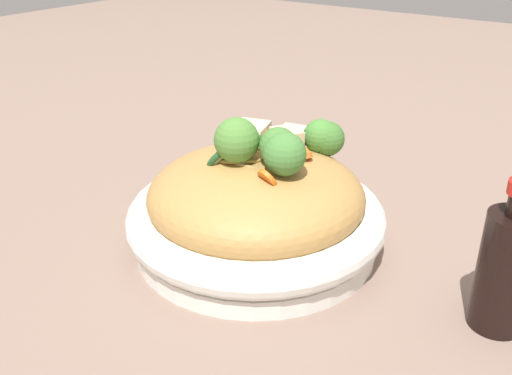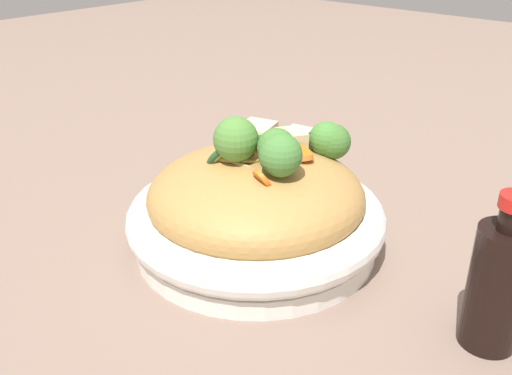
{
  "view_description": "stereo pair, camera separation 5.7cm",
  "coord_description": "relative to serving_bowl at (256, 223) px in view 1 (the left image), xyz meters",
  "views": [
    {
      "loc": [
        -0.42,
        -0.29,
        0.32
      ],
      "look_at": [
        0.0,
        0.0,
        0.07
      ],
      "focal_mm": 39.81,
      "sensor_mm": 36.0,
      "label": 1
    },
    {
      "loc": [
        -0.38,
        -0.34,
        0.32
      ],
      "look_at": [
        0.0,
        0.0,
        0.07
      ],
      "focal_mm": 39.81,
      "sensor_mm": 36.0,
      "label": 2
    }
  ],
  "objects": [
    {
      "name": "chicken_chunks",
      "position": [
        0.05,
        0.02,
        0.07
      ],
      "size": [
        0.06,
        0.08,
        0.03
      ],
      "color": "beige",
      "rests_on": "serving_bowl"
    },
    {
      "name": "ground_plane",
      "position": [
        0.0,
        0.0,
        -0.03
      ],
      "size": [
        3.0,
        3.0,
        0.0
      ],
      "primitive_type": "plane",
      "color": "#80695B"
    },
    {
      "name": "soy_sauce_bottle",
      "position": [
        0.01,
        -0.24,
        0.03
      ],
      "size": [
        0.05,
        0.05,
        0.13
      ],
      "color": "black",
      "rests_on": "ground_plane"
    },
    {
      "name": "noodle_heap",
      "position": [
        -0.0,
        0.0,
        0.03
      ],
      "size": [
        0.22,
        0.22,
        0.09
      ],
      "color": "#B08245",
      "rests_on": "serving_bowl"
    },
    {
      "name": "serving_bowl",
      "position": [
        0.0,
        0.0,
        0.0
      ],
      "size": [
        0.26,
        0.26,
        0.05
      ],
      "color": "white",
      "rests_on": "ground_plane"
    },
    {
      "name": "broccoli_florets",
      "position": [
        0.02,
        -0.02,
        0.08
      ],
      "size": [
        0.16,
        0.1,
        0.07
      ],
      "color": "#98B470",
      "rests_on": "serving_bowl"
    },
    {
      "name": "zucchini_slices",
      "position": [
        0.0,
        0.02,
        0.07
      ],
      "size": [
        0.08,
        0.05,
        0.04
      ],
      "color": "beige",
      "rests_on": "serving_bowl"
    },
    {
      "name": "carrot_coins",
      "position": [
        0.03,
        -0.0,
        0.07
      ],
      "size": [
        0.12,
        0.08,
        0.03
      ],
      "color": "orange",
      "rests_on": "serving_bowl"
    }
  ]
}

